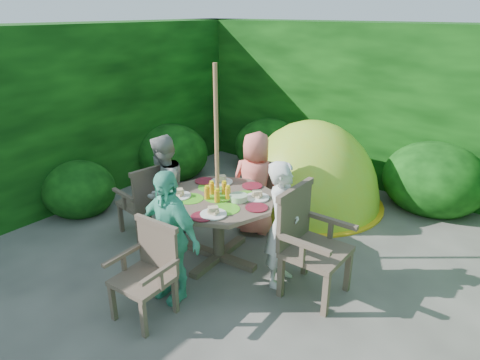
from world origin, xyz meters
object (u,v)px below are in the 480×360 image
Objects in this scene: patio_table at (218,208)px; child_left at (164,190)px; garden_chair_back at (268,190)px; parasol_pole at (217,169)px; garden_chair_right at (308,241)px; child_right at (283,224)px; child_back at (256,184)px; dome_tent at (308,203)px; child_front at (169,236)px; garden_chair_front at (148,270)px; garden_chair_left at (145,199)px.

child_left is at bearing -175.60° from patio_table.
parasol_pole is at bearing 83.45° from garden_chair_back.
garden_chair_right is 0.79× the size of child_right.
dome_tent is (0.14, 1.18, -0.66)m from child_back.
patio_table is 1.06× the size of child_left.
child_left is (-1.88, -0.15, 0.11)m from garden_chair_right.
child_left is (-1.60, -0.12, -0.00)m from child_right.
parasol_pole reaches higher than garden_chair_back.
child_left is 1.13m from child_front.
child_front is (0.06, -0.80, -0.43)m from parasol_pole.
child_back is (0.74, 0.86, -0.01)m from child_left.
child_back is (-0.15, 1.90, 0.20)m from garden_chair_front.
dome_tent is (-0.72, 1.92, -0.67)m from child_right.
parasol_pole is at bearing 91.57° from garden_chair_front.
garden_chair_left is 1.04× the size of garden_chair_front.
child_right reaches higher than garden_chair_right.
parasol_pole reaches higher than garden_chair_right.
garden_chair_front is at bearing 139.90° from garden_chair_right.
garden_chair_right is 1.17× the size of garden_chair_left.
patio_table is 1.12m from garden_chair_left.
garden_chair_back is 1.37m from child_right.
garden_chair_front is at bearing 18.28° from child_left.
garden_chair_right is 1.89m from child_left.
child_front reaches higher than garden_chair_left.
child_left is (0.30, 0.04, 0.19)m from garden_chair_left.
child_back is (1.04, 0.90, 0.18)m from garden_chair_left.
parasol_pole is at bearing -108.01° from dome_tent.
garden_chair_back is at bearing 96.39° from child_front.
dome_tent is at bearing -110.14° from garden_chair_back.
parasol_pole is (-0.00, -0.00, 0.45)m from patio_table.
child_front is (-0.74, -0.86, -0.00)m from child_right.
child_left reaches higher than dome_tent.
garden_chair_back is at bearing -115.52° from dome_tent.
child_right reaches higher than child_back.
parasol_pole is 2.27m from dome_tent.
child_right is at bearing 72.26° from child_left.
garden_chair_right is at bearing 4.64° from patio_table.
child_right is at bearing -85.20° from dome_tent.
parasol_pole is 1.27m from garden_chair_front.
patio_table is 0.80m from child_left.
patio_table reaches higher than garden_chair_back.
garden_chair_left is 0.67× the size of child_left.
garden_chair_front is (0.09, -1.10, -0.64)m from parasol_pole.
garden_chair_right is 1.56m from garden_chair_front.
child_right reaches higher than garden_chair_left.
parasol_pole is 1.64× the size of child_left.
garden_chair_left is 0.36m from child_left.
parasol_pole is at bearing 82.23° from child_right.
garden_chair_right is 0.79× the size of child_left.
patio_table is 0.45m from parasol_pole.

